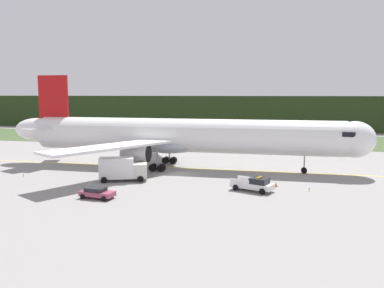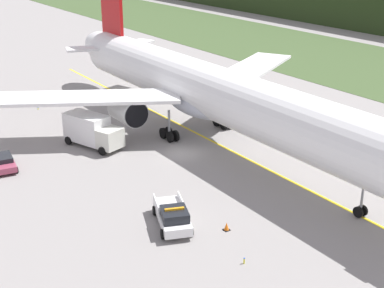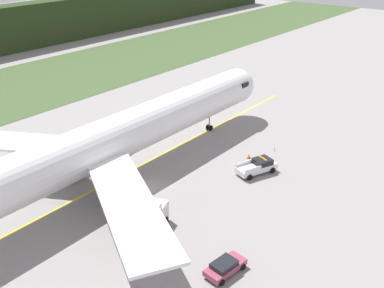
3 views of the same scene
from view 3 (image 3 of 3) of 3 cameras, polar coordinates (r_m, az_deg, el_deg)
The scene contains 8 objects.
ground at distance 54.31m, azimuth -5.98°, elevation -5.77°, with size 320.00×320.00×0.00m, color gray.
taxiway_centerline_main at distance 57.17m, azimuth -9.57°, elevation -4.29°, with size 81.35×0.30×0.01m, color yellow.
airliner at distance 54.42m, azimuth -10.39°, elevation 0.42°, with size 61.09×42.05×15.55m.
ops_pickup_truck at distance 57.75m, azimuth 8.46°, elevation -2.85°, with size 5.79×3.89×1.94m.
catering_truck at distance 45.49m, azimuth -6.11°, elevation -9.97°, with size 7.10×4.55×3.52m.
staff_car at distance 41.82m, azimuth 4.27°, elevation -15.47°, with size 4.31×2.44×1.30m.
apron_cone at distance 61.50m, azimuth 7.33°, elevation -1.56°, with size 0.49×0.49×0.62m.
taxiway_edge_light_east at distance 64.06m, azimuth 10.61°, elevation -0.70°, with size 0.12×0.12×0.46m.
Camera 3 is at (-32.35, -33.39, 28.08)m, focal length 41.38 mm.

